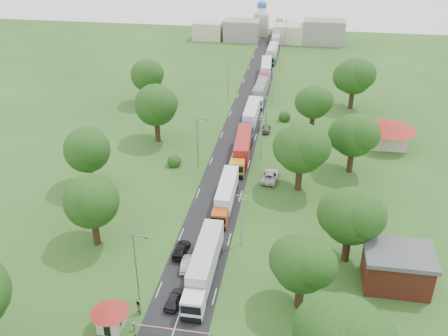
% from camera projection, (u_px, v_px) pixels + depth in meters
% --- Properties ---
extents(ground, '(260.00, 260.00, 0.00)m').
position_uv_depth(ground, '(212.00, 215.00, 78.40)').
color(ground, '#254717').
rests_on(ground, ground).
extents(road, '(8.00, 200.00, 0.04)m').
position_uv_depth(road, '(231.00, 158.00, 95.77)').
color(road, black).
rests_on(road, ground).
extents(boom_barrier, '(9.22, 0.35, 1.18)m').
position_uv_depth(boom_barrier, '(160.00, 328.00, 56.46)').
color(boom_barrier, slate).
rests_on(boom_barrier, ground).
extents(guard_booth, '(4.40, 4.40, 3.45)m').
position_uv_depth(guard_booth, '(110.00, 314.00, 56.69)').
color(guard_booth, '#BDB29D').
rests_on(guard_booth, ground).
extents(info_sign, '(0.12, 3.10, 4.10)m').
position_uv_depth(info_sign, '(266.00, 115.00, 106.63)').
color(info_sign, slate).
rests_on(info_sign, ground).
extents(pole_1, '(1.60, 0.24, 9.00)m').
position_uv_depth(pole_1, '(242.00, 218.00, 69.31)').
color(pole_1, gray).
rests_on(pole_1, ground).
extents(pole_2, '(1.60, 0.24, 9.00)m').
position_uv_depth(pole_2, '(261.00, 135.00, 93.63)').
color(pole_2, gray).
rests_on(pole_2, ground).
extents(pole_3, '(1.60, 0.24, 9.00)m').
position_uv_depth(pole_3, '(273.00, 87.00, 117.95)').
color(pole_3, gray).
rests_on(pole_3, ground).
extents(pole_4, '(1.60, 0.24, 9.00)m').
position_uv_depth(pole_4, '(280.00, 55.00, 142.27)').
color(pole_4, gray).
rests_on(pole_4, ground).
extents(pole_5, '(1.60, 0.24, 9.00)m').
position_uv_depth(pole_5, '(286.00, 32.00, 166.59)').
color(pole_5, gray).
rests_on(pole_5, ground).
extents(lamp_0, '(2.03, 0.22, 10.00)m').
position_uv_depth(lamp_0, '(137.00, 264.00, 59.17)').
color(lamp_0, slate).
rests_on(lamp_0, ground).
extents(lamp_1, '(2.03, 0.22, 10.00)m').
position_uv_depth(lamp_1, '(198.00, 140.00, 89.56)').
color(lamp_1, slate).
rests_on(lamp_1, ground).
extents(lamp_2, '(2.03, 0.22, 10.00)m').
position_uv_depth(lamp_2, '(228.00, 79.00, 119.96)').
color(lamp_2, slate).
rests_on(lamp_2, ground).
extents(tree_2, '(8.00, 8.00, 10.10)m').
position_uv_depth(tree_2, '(302.00, 263.00, 57.76)').
color(tree_2, '#382616').
rests_on(tree_2, ground).
extents(tree_3, '(8.80, 8.80, 11.07)m').
position_uv_depth(tree_3, '(351.00, 215.00, 65.30)').
color(tree_3, '#382616').
rests_on(tree_3, ground).
extents(tree_4, '(9.60, 9.60, 12.05)m').
position_uv_depth(tree_4, '(301.00, 148.00, 81.65)').
color(tree_4, '#382616').
rests_on(tree_4, ground).
extents(tree_5, '(8.80, 8.80, 11.07)m').
position_uv_depth(tree_5, '(354.00, 135.00, 87.60)').
color(tree_5, '#382616').
rests_on(tree_5, ground).
extents(tree_6, '(8.00, 8.00, 10.10)m').
position_uv_depth(tree_6, '(314.00, 102.00, 103.65)').
color(tree_6, '#382616').
rests_on(tree_6, ground).
extents(tree_7, '(9.60, 9.60, 12.05)m').
position_uv_depth(tree_7, '(354.00, 76.00, 114.82)').
color(tree_7, '#382616').
rests_on(tree_7, ground).
extents(tree_10, '(8.80, 8.80, 11.07)m').
position_uv_depth(tree_10, '(92.00, 200.00, 68.58)').
color(tree_10, '#382616').
rests_on(tree_10, ground).
extents(tree_11, '(8.80, 8.80, 11.07)m').
position_uv_depth(tree_11, '(87.00, 149.00, 82.61)').
color(tree_11, '#382616').
rests_on(tree_11, ground).
extents(tree_12, '(9.60, 9.60, 12.05)m').
position_uv_depth(tree_12, '(156.00, 105.00, 98.83)').
color(tree_12, '#382616').
rests_on(tree_12, ground).
extents(tree_13, '(8.80, 8.80, 11.07)m').
position_uv_depth(tree_13, '(147.00, 75.00, 117.63)').
color(tree_13, '#382616').
rests_on(tree_13, ground).
extents(house_brick, '(8.60, 6.60, 5.20)m').
position_uv_depth(house_brick, '(397.00, 268.00, 63.00)').
color(house_brick, maroon).
rests_on(house_brick, ground).
extents(house_cream, '(10.08, 10.08, 5.80)m').
position_uv_depth(house_cream, '(389.00, 130.00, 98.43)').
color(house_cream, '#BDB29D').
rests_on(house_cream, ground).
extents(distant_town, '(52.00, 8.00, 8.00)m').
position_uv_depth(distant_town, '(272.00, 32.00, 172.19)').
color(distant_town, gray).
rests_on(distant_town, ground).
extents(church, '(5.00, 5.00, 12.30)m').
position_uv_depth(church, '(261.00, 21.00, 178.90)').
color(church, '#BDB29D').
rests_on(church, ground).
extents(truck_0, '(2.69, 15.59, 4.32)m').
position_uv_depth(truck_0, '(204.00, 265.00, 64.11)').
color(truck_0, white).
rests_on(truck_0, ground).
extents(truck_1, '(2.59, 14.03, 3.89)m').
position_uv_depth(truck_1, '(226.00, 195.00, 79.74)').
color(truck_1, '#B13E14').
rests_on(truck_1, ground).
extents(truck_2, '(3.35, 15.69, 4.33)m').
position_uv_depth(truck_2, '(242.00, 148.00, 94.05)').
color(truck_2, orange).
rests_on(truck_2, ground).
extents(truck_3, '(2.64, 15.30, 4.24)m').
position_uv_depth(truck_3, '(251.00, 116.00, 108.26)').
color(truck_3, '#1B62A5').
rests_on(truck_3, ground).
extents(truck_4, '(3.05, 14.34, 3.96)m').
position_uv_depth(truck_4, '(260.00, 92.00, 122.25)').
color(truck_4, silver).
rests_on(truck_4, ground).
extents(truck_5, '(3.50, 15.70, 4.33)m').
position_uv_depth(truck_5, '(266.00, 70.00, 137.40)').
color(truck_5, maroon).
rests_on(truck_5, ground).
extents(truck_6, '(2.76, 14.56, 4.03)m').
position_uv_depth(truck_6, '(272.00, 53.00, 153.20)').
color(truck_6, '#21592F').
rests_on(truck_6, ground).
extents(truck_7, '(3.04, 14.79, 4.09)m').
position_uv_depth(truck_7, '(276.00, 40.00, 166.88)').
color(truck_7, '#BDBDBD').
rests_on(truck_7, ground).
extents(truck_8, '(2.68, 15.32, 4.25)m').
position_uv_depth(truck_8, '(279.00, 28.00, 182.15)').
color(truck_8, brown).
rests_on(truck_8, ground).
extents(car_lane_front, '(2.05, 4.27, 1.41)m').
position_uv_depth(car_lane_front, '(174.00, 299.00, 60.84)').
color(car_lane_front, black).
rests_on(car_lane_front, ground).
extents(car_lane_mid, '(1.74, 4.15, 1.33)m').
position_uv_depth(car_lane_mid, '(187.00, 264.00, 66.76)').
color(car_lane_mid, '#9B9EA3').
rests_on(car_lane_mid, ground).
extents(car_lane_rear, '(1.99, 4.69, 1.35)m').
position_uv_depth(car_lane_rear, '(181.00, 249.00, 69.51)').
color(car_lane_rear, black).
rests_on(car_lane_rear, ground).
extents(car_verge_near, '(3.15, 6.09, 1.64)m').
position_uv_depth(car_verge_near, '(270.00, 176.00, 87.78)').
color(car_verge_near, silver).
rests_on(car_verge_near, ground).
extents(car_verge_far, '(1.74, 4.25, 1.44)m').
position_uv_depth(car_verge_far, '(266.00, 128.00, 106.16)').
color(car_verge_far, '#515458').
rests_on(car_verge_far, ground).
extents(pedestrian_booth, '(1.07, 1.13, 1.84)m').
position_uv_depth(pedestrian_booth, '(138.00, 308.00, 59.20)').
color(pedestrian_booth, gray).
rests_on(pedestrian_booth, ground).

